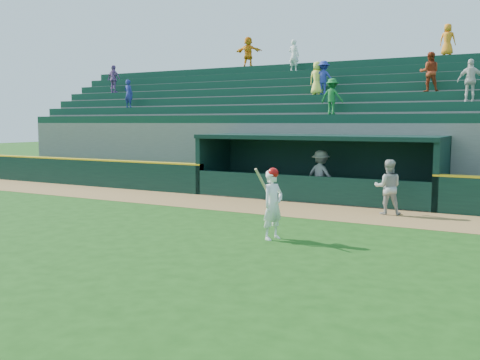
% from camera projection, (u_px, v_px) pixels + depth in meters
% --- Properties ---
extents(ground, '(120.00, 120.00, 0.00)m').
position_uv_depth(ground, '(211.00, 235.00, 14.04)').
color(ground, '#194711').
rests_on(ground, ground).
extents(warning_track, '(40.00, 3.00, 0.01)m').
position_uv_depth(warning_track, '(286.00, 208.00, 18.31)').
color(warning_track, olive).
rests_on(warning_track, ground).
extents(field_wall_left, '(15.50, 0.30, 1.20)m').
position_uv_depth(field_wall_left, '(65.00, 172.00, 25.54)').
color(field_wall_left, black).
rests_on(field_wall_left, ground).
extents(wall_stripe_left, '(15.50, 0.32, 0.06)m').
position_uv_depth(wall_stripe_left, '(65.00, 159.00, 25.48)').
color(wall_stripe_left, yellow).
rests_on(wall_stripe_left, field_wall_left).
extents(dugout_player_front, '(1.01, 0.88, 1.77)m').
position_uv_depth(dugout_player_front, '(388.00, 187.00, 17.06)').
color(dugout_player_front, '#ABABA5').
rests_on(dugout_player_front, ground).
extents(dugout_player_inside, '(1.35, 0.97, 1.89)m').
position_uv_depth(dugout_player_inside, '(321.00, 175.00, 20.42)').
color(dugout_player_inside, '#9D9D98').
rests_on(dugout_player_inside, ground).
extents(dugout, '(9.40, 2.80, 2.46)m').
position_uv_depth(dugout, '(319.00, 163.00, 20.87)').
color(dugout, '#63635E').
rests_on(dugout, ground).
extents(stands, '(34.50, 6.25, 7.58)m').
position_uv_depth(stands, '(354.00, 134.00, 24.74)').
color(stands, slate).
rests_on(stands, ground).
extents(batter_at_plate, '(0.61, 0.83, 1.83)m').
position_uv_depth(batter_at_plate, '(273.00, 204.00, 13.42)').
color(batter_at_plate, white).
rests_on(batter_at_plate, ground).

